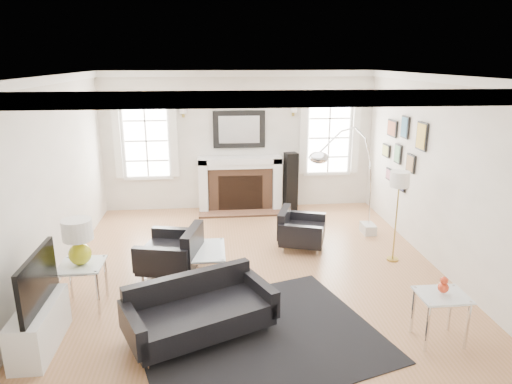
{
  "coord_description": "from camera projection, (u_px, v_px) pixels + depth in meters",
  "views": [
    {
      "loc": [
        -0.55,
        -6.19,
        3.01
      ],
      "look_at": [
        0.08,
        0.3,
        1.1
      ],
      "focal_mm": 32.0,
      "sensor_mm": 36.0,
      "label": 1
    }
  ],
  "objects": [
    {
      "name": "floor",
      "position": [
        252.0,
        269.0,
        6.81
      ],
      "size": [
        6.0,
        6.0,
        0.0
      ],
      "primitive_type": "plane",
      "color": "#9D6C41",
      "rests_on": "ground"
    },
    {
      "name": "back_wall",
      "position": [
        239.0,
        141.0,
        9.29
      ],
      "size": [
        5.5,
        0.04,
        2.8
      ],
      "primitive_type": "cube",
      "color": "silver",
      "rests_on": "floor"
    },
    {
      "name": "front_wall",
      "position": [
        287.0,
        274.0,
        3.55
      ],
      "size": [
        5.5,
        0.04,
        2.8
      ],
      "primitive_type": "cube",
      "color": "silver",
      "rests_on": "floor"
    },
    {
      "name": "left_wall",
      "position": [
        50.0,
        183.0,
        6.16
      ],
      "size": [
        0.04,
        6.0,
        2.8
      ],
      "primitive_type": "cube",
      "color": "silver",
      "rests_on": "floor"
    },
    {
      "name": "right_wall",
      "position": [
        439.0,
        173.0,
        6.68
      ],
      "size": [
        0.04,
        6.0,
        2.8
      ],
      "primitive_type": "cube",
      "color": "silver",
      "rests_on": "floor"
    },
    {
      "name": "ceiling",
      "position": [
        252.0,
        76.0,
        6.03
      ],
      "size": [
        5.5,
        6.0,
        0.02
      ],
      "primitive_type": "cube",
      "color": "white",
      "rests_on": "back_wall"
    },
    {
      "name": "crown_molding",
      "position": [
        252.0,
        80.0,
        6.04
      ],
      "size": [
        5.5,
        6.0,
        0.12
      ],
      "primitive_type": "cube",
      "color": "white",
      "rests_on": "back_wall"
    },
    {
      "name": "fireplace",
      "position": [
        240.0,
        185.0,
        9.33
      ],
      "size": [
        1.7,
        0.69,
        1.11
      ],
      "color": "white",
      "rests_on": "floor"
    },
    {
      "name": "mantel_mirror",
      "position": [
        239.0,
        129.0,
        9.17
      ],
      "size": [
        1.05,
        0.07,
        0.75
      ],
      "color": "black",
      "rests_on": "back_wall"
    },
    {
      "name": "window_left",
      "position": [
        146.0,
        140.0,
        9.05
      ],
      "size": [
        1.24,
        0.15,
        1.62
      ],
      "color": "white",
      "rests_on": "back_wall"
    },
    {
      "name": "window_right",
      "position": [
        329.0,
        137.0,
        9.39
      ],
      "size": [
        1.24,
        0.15,
        1.62
      ],
      "color": "white",
      "rests_on": "back_wall"
    },
    {
      "name": "gallery_wall",
      "position": [
        402.0,
        148.0,
        7.87
      ],
      "size": [
        0.04,
        1.73,
        1.29
      ],
      "color": "black",
      "rests_on": "right_wall"
    },
    {
      "name": "tv_unit",
      "position": [
        39.0,
        320.0,
        4.87
      ],
      "size": [
        0.35,
        1.0,
        1.09
      ],
      "color": "white",
      "rests_on": "floor"
    },
    {
      "name": "area_rug",
      "position": [
        259.0,
        336.0,
        5.14
      ],
      "size": [
        3.11,
        2.83,
        0.01
      ],
      "primitive_type": "cube",
      "rotation": [
        0.0,
        0.0,
        0.3
      ],
      "color": "black",
      "rests_on": "floor"
    },
    {
      "name": "sofa",
      "position": [
        199.0,
        311.0,
        5.12
      ],
      "size": [
        1.79,
        1.34,
        0.53
      ],
      "color": "black",
      "rests_on": "floor"
    },
    {
      "name": "armchair_left",
      "position": [
        174.0,
        253.0,
        6.54
      ],
      "size": [
        0.97,
        1.04,
        0.6
      ],
      "color": "black",
      "rests_on": "floor"
    },
    {
      "name": "armchair_right",
      "position": [
        299.0,
        230.0,
        7.5
      ],
      "size": [
        0.91,
        0.97,
        0.53
      ],
      "color": "black",
      "rests_on": "floor"
    },
    {
      "name": "coffee_table",
      "position": [
        196.0,
        252.0,
        6.56
      ],
      "size": [
        0.84,
        0.84,
        0.37
      ],
      "color": "silver",
      "rests_on": "floor"
    },
    {
      "name": "side_table_left",
      "position": [
        82.0,
        272.0,
        5.65
      ],
      "size": [
        0.53,
        0.53,
        0.58
      ],
      "color": "silver",
      "rests_on": "floor"
    },
    {
      "name": "nesting_table",
      "position": [
        441.0,
        304.0,
        4.94
      ],
      "size": [
        0.52,
        0.44,
        0.57
      ],
      "color": "silver",
      "rests_on": "floor"
    },
    {
      "name": "gourd_lamp",
      "position": [
        78.0,
        239.0,
        5.53
      ],
      "size": [
        0.36,
        0.36,
        0.58
      ],
      "color": "#B3B316",
      "rests_on": "side_table_left"
    },
    {
      "name": "orange_vase",
      "position": [
        443.0,
        286.0,
        4.88
      ],
      "size": [
        0.12,
        0.12,
        0.19
      ],
      "color": "red",
      "rests_on": "nesting_table"
    },
    {
      "name": "arc_floor_lamp",
      "position": [
        347.0,
        182.0,
        7.35
      ],
      "size": [
        1.45,
        1.35,
        2.06
      ],
      "color": "silver",
      "rests_on": "floor"
    },
    {
      "name": "stick_floor_lamp",
      "position": [
        399.0,
        184.0,
        6.76
      ],
      "size": [
        0.29,
        0.29,
        1.42
      ],
      "color": "#A58D39",
      "rests_on": "floor"
    },
    {
      "name": "speaker_tower",
      "position": [
        291.0,
        182.0,
        9.27
      ],
      "size": [
        0.28,
        0.28,
        1.21
      ],
      "primitive_type": "cube",
      "rotation": [
        0.0,
        0.0,
        0.19
      ],
      "color": "black",
      "rests_on": "floor"
    }
  ]
}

